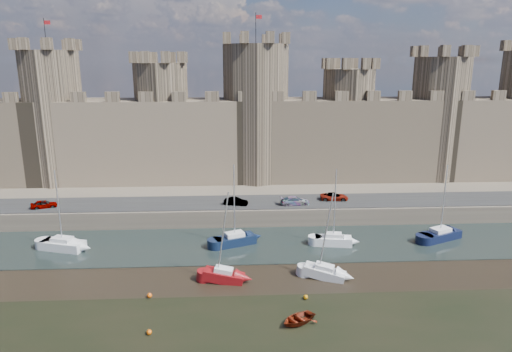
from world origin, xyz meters
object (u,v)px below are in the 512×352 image
object	(u,v)px
sailboat_0	(63,244)
sailboat_3	(440,234)
sailboat_4	(224,275)
car_3	(334,197)
car_2	(295,201)
car_0	(44,204)
sailboat_1	(235,239)
sailboat_2	(333,239)
car_1	(236,202)
sailboat_5	(324,272)

from	to	relation	value
sailboat_0	sailboat_3	bearing A→B (deg)	17.70
sailboat_4	car_3	bearing A→B (deg)	61.30
car_2	sailboat_0	bearing A→B (deg)	101.14
car_0	sailboat_1	world-z (taller)	sailboat_1
car_0	sailboat_2	xyz separation A→B (m)	(39.61, -9.52, -2.29)
sailboat_2	sailboat_3	xyz separation A→B (m)	(14.44, 1.11, -0.02)
car_1	car_2	distance (m)	8.58
sailboat_3	sailboat_4	size ratio (longest dim) A/B	1.00
car_0	sailboat_3	world-z (taller)	sailboat_3
car_2	sailboat_2	bearing A→B (deg)	-163.28
sailboat_2	sailboat_1	bearing A→B (deg)	-174.58
car_0	car_1	size ratio (longest dim) A/B	1.01
car_0	sailboat_1	bearing A→B (deg)	-126.35
car_2	car_0	bearing A→B (deg)	84.13
car_2	sailboat_2	xyz separation A→B (m)	(3.74, -9.21, -2.31)
sailboat_5	sailboat_3	bearing A→B (deg)	51.04
sailboat_2	sailboat_5	bearing A→B (deg)	-99.58
car_1	sailboat_3	world-z (taller)	sailboat_3
car_0	sailboat_3	xyz separation A→B (m)	(54.05, -8.41, -2.32)
sailboat_4	car_1	bearing A→B (deg)	95.58
sailboat_0	sailboat_5	size ratio (longest dim) A/B	1.06
sailboat_5	sailboat_4	bearing A→B (deg)	-157.09
car_1	sailboat_0	world-z (taller)	sailboat_0
sailboat_5	car_1	bearing A→B (deg)	138.64
sailboat_2	car_1	bearing A→B (deg)	151.07
sailboat_0	sailboat_2	world-z (taller)	sailboat_0
car_0	sailboat_0	world-z (taller)	sailboat_0
sailboat_2	car_2	bearing A→B (deg)	120.67
car_3	sailboat_0	world-z (taller)	sailboat_0
car_1	sailboat_4	bearing A→B (deg)	-170.68
sailboat_2	sailboat_0	bearing A→B (deg)	-171.84
car_2	sailboat_4	size ratio (longest dim) A/B	0.42
sailboat_0	sailboat_1	xyz separation A→B (m)	(21.39, 0.44, 0.03)
sailboat_3	sailboat_4	xyz separation A→B (m)	(-28.22, -10.21, -0.04)
sailboat_4	sailboat_5	world-z (taller)	sailboat_4
car_0	sailboat_1	size ratio (longest dim) A/B	0.33
sailboat_2	sailboat_3	distance (m)	14.48
car_1	car_3	world-z (taller)	car_3
car_0	sailboat_2	size ratio (longest dim) A/B	0.35
sailboat_0	sailboat_3	xyz separation A→B (m)	(48.40, 0.86, -0.02)
sailboat_4	sailboat_0	bearing A→B (deg)	165.27
car_0	sailboat_3	size ratio (longest dim) A/B	0.35
car_0	sailboat_3	bearing A→B (deg)	-117.12
car_2	sailboat_5	xyz separation A→B (m)	(0.85, -17.99, -2.41)
car_3	sailboat_3	distance (m)	15.77
car_3	car_1	bearing A→B (deg)	100.81
car_0	car_2	xyz separation A→B (m)	(35.88, -0.32, 0.02)
car_1	sailboat_5	distance (m)	20.67
car_0	car_3	world-z (taller)	car_0
sailboat_4	sailboat_2	bearing A→B (deg)	43.53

